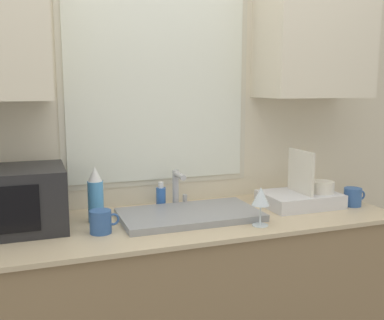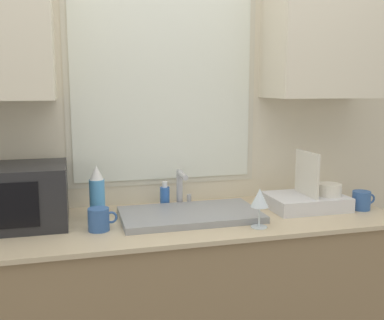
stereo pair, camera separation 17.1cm
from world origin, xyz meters
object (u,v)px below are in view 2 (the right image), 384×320
object	(u,v)px
dish_rack	(308,199)
wine_glass	(260,199)
spray_bottle	(97,194)
mug_near_sink	(99,219)
faucet	(181,186)
soap_bottle	(165,196)
microwave	(15,196)

from	to	relation	value
dish_rack	wine_glass	xyz separation A→B (m)	(-0.36, -0.22, 0.08)
dish_rack	spray_bottle	bearing A→B (deg)	175.50
mug_near_sink	wine_glass	distance (m)	0.69
faucet	wine_glass	bearing A→B (deg)	-58.92
soap_bottle	microwave	bearing A→B (deg)	-169.06
dish_rack	microwave	bearing A→B (deg)	176.67
microwave	spray_bottle	bearing A→B (deg)	0.13
faucet	spray_bottle	size ratio (longest dim) A/B	0.75
spray_bottle	soap_bottle	size ratio (longest dim) A/B	1.92
wine_glass	soap_bottle	bearing A→B (deg)	126.94
soap_bottle	mug_near_sink	bearing A→B (deg)	-138.92
mug_near_sink	wine_glass	size ratio (longest dim) A/B	0.72
spray_bottle	soap_bottle	world-z (taller)	spray_bottle
dish_rack	spray_bottle	distance (m)	1.04
dish_rack	mug_near_sink	distance (m)	1.04
spray_bottle	mug_near_sink	distance (m)	0.18
spray_bottle	dish_rack	bearing A→B (deg)	-4.50
dish_rack	wine_glass	bearing A→B (deg)	-148.31
soap_bottle	wine_glass	xyz separation A→B (m)	(0.33, -0.44, 0.07)
wine_glass	spray_bottle	bearing A→B (deg)	155.64
soap_bottle	mug_near_sink	size ratio (longest dim) A/B	1.06
microwave	soap_bottle	size ratio (longest dim) A/B	3.32
spray_bottle	microwave	bearing A→B (deg)	-179.87
dish_rack	wine_glass	size ratio (longest dim) A/B	2.18
faucet	microwave	world-z (taller)	microwave
faucet	dish_rack	bearing A→B (deg)	-17.19
faucet	mug_near_sink	distance (m)	0.51
microwave	faucet	bearing A→B (deg)	7.93
faucet	microwave	xyz separation A→B (m)	(-0.78, -0.11, 0.02)
faucet	dish_rack	world-z (taller)	dish_rack
dish_rack	wine_glass	distance (m)	0.43
faucet	microwave	bearing A→B (deg)	-172.07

